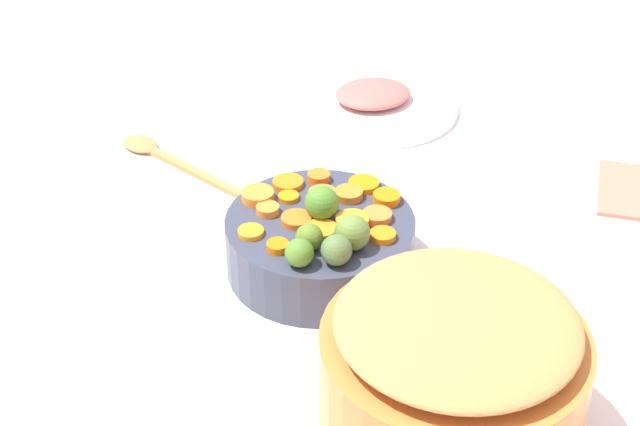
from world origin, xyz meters
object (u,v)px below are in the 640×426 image
serving_bowl_carrots (320,244)px  ham_plate (378,106)px  metal_pot (450,390)px  wooden_spoon (165,157)px

serving_bowl_carrots → ham_plate: 0.42m
serving_bowl_carrots → ham_plate: size_ratio=0.91×
metal_pot → wooden_spoon: size_ratio=1.02×
serving_bowl_carrots → ham_plate: serving_bowl_carrots is taller
wooden_spoon → ham_plate: same height
metal_pot → serving_bowl_carrots: bearing=125.3°
metal_pot → wooden_spoon: 0.63m
metal_pot → ham_plate: (-0.16, 0.66, -0.06)m
serving_bowl_carrots → wooden_spoon: 0.34m
wooden_spoon → metal_pot: bearing=-45.8°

